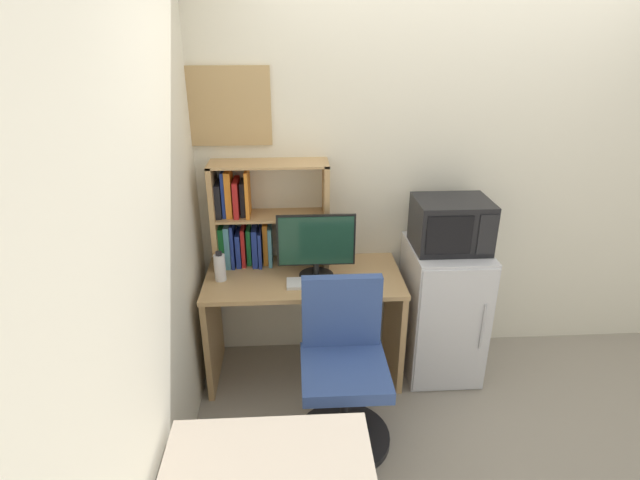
% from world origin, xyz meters
% --- Properties ---
extents(wall_back, '(6.40, 0.04, 2.60)m').
position_xyz_m(wall_back, '(0.40, 0.02, 1.30)').
color(wall_back, silver).
rests_on(wall_back, ground_plane).
extents(wall_left, '(0.04, 4.40, 2.60)m').
position_xyz_m(wall_left, '(-1.62, -1.60, 1.30)').
color(wall_left, silver).
rests_on(wall_left, ground_plane).
extents(desk, '(1.21, 0.60, 0.72)m').
position_xyz_m(desk, '(-0.94, -0.30, 0.50)').
color(desk, tan).
rests_on(desk, ground_plane).
extents(hutch_bookshelf, '(0.72, 0.24, 0.67)m').
position_xyz_m(hutch_bookshelf, '(-1.25, -0.11, 1.04)').
color(hutch_bookshelf, tan).
rests_on(hutch_bookshelf, desk).
extents(monitor, '(0.47, 0.21, 0.41)m').
position_xyz_m(monitor, '(-0.87, -0.32, 0.94)').
color(monitor, black).
rests_on(monitor, desk).
extents(keyboard, '(0.40, 0.13, 0.02)m').
position_xyz_m(keyboard, '(-0.85, -0.42, 0.73)').
color(keyboard, silver).
rests_on(keyboard, desk).
extents(computer_mouse, '(0.07, 0.10, 0.03)m').
position_xyz_m(computer_mouse, '(-0.53, -0.39, 0.74)').
color(computer_mouse, silver).
rests_on(computer_mouse, desk).
extents(water_bottle, '(0.07, 0.07, 0.19)m').
position_xyz_m(water_bottle, '(-1.45, -0.33, 0.81)').
color(water_bottle, silver).
rests_on(water_bottle, desk).
extents(mini_fridge, '(0.47, 0.57, 0.89)m').
position_xyz_m(mini_fridge, '(-0.04, -0.29, 0.44)').
color(mini_fridge, silver).
rests_on(mini_fridge, ground_plane).
extents(microwave, '(0.45, 0.36, 0.31)m').
position_xyz_m(microwave, '(-0.04, -0.29, 1.04)').
color(microwave, black).
rests_on(microwave, mini_fridge).
extents(desk_chair, '(0.53, 0.53, 0.93)m').
position_xyz_m(desk_chair, '(-0.75, -0.87, 0.41)').
color(desk_chair, black).
rests_on(desk_chair, ground_plane).
extents(wall_corkboard, '(0.63, 0.02, 0.46)m').
position_xyz_m(wall_corkboard, '(-1.43, -0.01, 1.71)').
color(wall_corkboard, tan).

